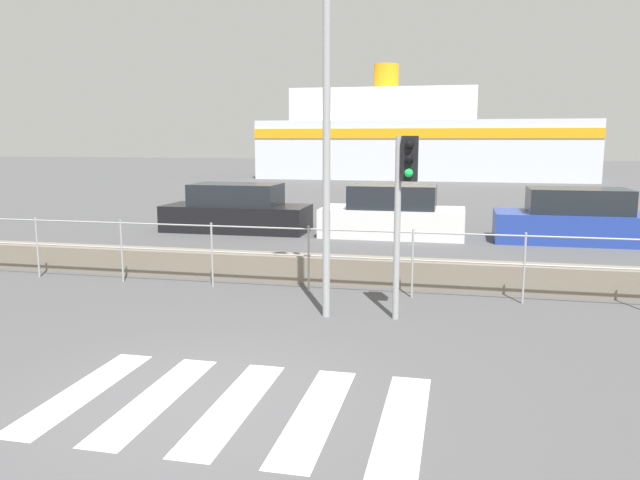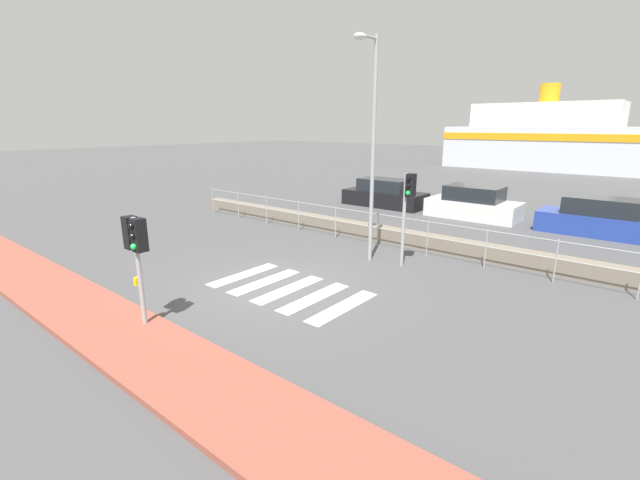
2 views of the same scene
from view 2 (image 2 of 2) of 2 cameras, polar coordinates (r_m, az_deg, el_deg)
name	(u,v)px [view 2 (image 2 of 2)]	position (r m, az deg, el deg)	size (l,w,h in m)	color
ground_plane	(278,286)	(11.74, -5.64, -6.11)	(160.00, 160.00, 0.00)	#4C4C4F
sidewalk_brick	(133,341)	(9.55, -23.70, -12.19)	(24.00, 1.80, 0.12)	#934C3D
crosswalk	(288,289)	(11.48, -4.22, -6.56)	(4.05, 2.40, 0.01)	silver
seawall	(390,235)	(16.18, 9.32, 0.68)	(21.17, 0.55, 0.52)	slate
harbor_fence	(378,224)	(15.32, 7.75, 2.08)	(19.09, 0.04, 1.25)	#9EA0A3
traffic_light_near	(136,243)	(9.50, -23.33, -0.42)	(0.58, 0.41, 2.44)	#9EA0A3
traffic_light_far	(408,199)	(12.96, 11.62, 5.34)	(0.34, 0.32, 2.87)	#9EA0A3
streetlamp	(370,129)	(13.16, 6.74, 14.51)	(0.32, 1.11, 6.75)	#9EA0A3
ferry_boat	(568,142)	(48.55, 30.16, 11.27)	(22.82, 8.03, 8.09)	silver
parked_car_black	(385,195)	(23.32, 8.60, 6.02)	(4.42, 1.78, 1.46)	black
parked_car_white	(473,204)	(21.30, 19.74, 4.50)	(4.12, 1.85, 1.51)	silver
parked_car_blue	(600,219)	(20.21, 33.23, 2.35)	(4.36, 1.77, 1.49)	#233D9E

